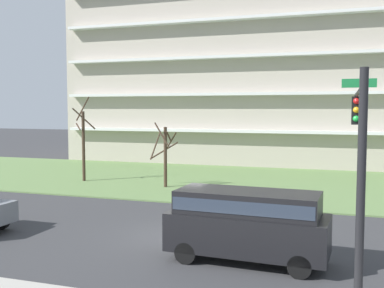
# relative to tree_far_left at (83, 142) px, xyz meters

# --- Properties ---
(ground) EXTENTS (160.00, 160.00, 0.00)m
(ground) POSITION_rel_tree_far_left_xyz_m (10.89, -10.82, -2.77)
(ground) COLOR #38383A
(grass_lawn_strip) EXTENTS (80.00, 16.00, 0.08)m
(grass_lawn_strip) POSITION_rel_tree_far_left_xyz_m (10.89, 3.18, -2.73)
(grass_lawn_strip) COLOR #66844C
(grass_lawn_strip) RESTS_ON ground
(apartment_building) EXTENTS (38.91, 11.46, 18.84)m
(apartment_building) POSITION_rel_tree_far_left_xyz_m (10.89, 16.43, 6.65)
(apartment_building) COLOR #B2A899
(apartment_building) RESTS_ON ground
(tree_far_left) EXTENTS (1.72, 1.73, 5.87)m
(tree_far_left) POSITION_rel_tree_far_left_xyz_m (0.00, 0.00, 0.00)
(tree_far_left) COLOR #423023
(tree_far_left) RESTS_ON ground
(tree_left) EXTENTS (1.99, 1.96, 4.19)m
(tree_left) POSITION_rel_tree_far_left_xyz_m (6.17, -0.46, -0.55)
(tree_left) COLOR #423023
(tree_left) RESTS_ON ground
(van_black_center_right) EXTENTS (5.29, 2.25, 2.36)m
(van_black_center_right) POSITION_rel_tree_far_left_xyz_m (13.98, -12.82, -1.38)
(van_black_center_right) COLOR black
(van_black_center_right) RESTS_ON ground
(traffic_signal_mast) EXTENTS (0.90, 6.06, 5.87)m
(traffic_signal_mast) POSITION_rel_tree_far_left_xyz_m (17.27, -15.27, 1.31)
(traffic_signal_mast) COLOR black
(traffic_signal_mast) RESTS_ON ground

